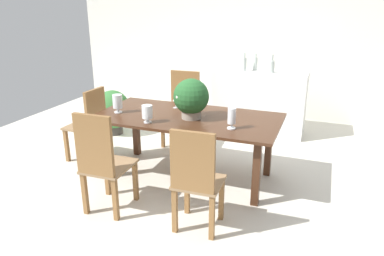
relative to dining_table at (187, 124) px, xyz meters
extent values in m
plane|color=silver|center=(0.00, 0.17, -0.65)|extent=(7.04, 7.04, 0.00)
cube|color=silver|center=(0.00, 2.77, 0.65)|extent=(6.40, 0.10, 2.60)
cube|color=#422616|center=(0.00, 0.00, 0.07)|extent=(2.06, 1.03, 0.03)
cube|color=#422616|center=(-0.88, -0.36, -0.30)|extent=(0.08, 0.08, 0.71)
cube|color=#422616|center=(0.88, -0.36, -0.30)|extent=(0.08, 0.08, 0.71)
cube|color=#422616|center=(-0.88, 0.36, -0.30)|extent=(0.08, 0.08, 0.71)
cube|color=#422616|center=(0.88, 0.36, -0.30)|extent=(0.08, 0.08, 0.71)
cube|color=brown|center=(-0.30, -0.70, -0.44)|extent=(0.04, 0.04, 0.43)
cube|color=brown|center=(-0.64, -0.71, -0.44)|extent=(0.04, 0.04, 0.43)
cube|color=brown|center=(-0.29, -1.10, -0.44)|extent=(0.04, 0.04, 0.43)
cube|color=brown|center=(-0.63, -1.11, -0.44)|extent=(0.04, 0.04, 0.43)
cube|color=#8F6F4C|center=(-0.46, -0.90, -0.21)|extent=(0.42, 0.48, 0.03)
cube|color=brown|center=(-0.46, -1.12, 0.09)|extent=(0.38, 0.05, 0.57)
cube|color=brown|center=(-0.65, 0.71, -0.44)|extent=(0.05, 0.05, 0.43)
cube|color=brown|center=(-0.26, 0.72, -0.44)|extent=(0.05, 0.05, 0.43)
cube|color=brown|center=(-0.66, 1.09, -0.44)|extent=(0.05, 0.05, 0.43)
cube|color=brown|center=(-0.28, 1.10, -0.44)|extent=(0.05, 0.05, 0.43)
cube|color=#8F6F4C|center=(-0.46, 0.90, -0.21)|extent=(0.48, 0.47, 0.03)
cube|color=brown|center=(-0.47, 1.11, 0.09)|extent=(0.42, 0.06, 0.57)
cube|color=brown|center=(0.63, -0.74, -0.44)|extent=(0.05, 0.05, 0.43)
cube|color=brown|center=(0.29, -0.75, -0.44)|extent=(0.05, 0.05, 0.43)
cube|color=brown|center=(0.64, -1.06, -0.44)|extent=(0.05, 0.05, 0.43)
cube|color=brown|center=(0.30, -1.07, -0.44)|extent=(0.05, 0.05, 0.43)
cube|color=#8F6F4C|center=(0.46, -0.90, -0.21)|extent=(0.43, 0.42, 0.03)
cube|color=brown|center=(0.47, -1.09, 0.07)|extent=(0.38, 0.05, 0.53)
cube|color=brown|center=(-1.59, 0.17, -0.44)|extent=(0.05, 0.05, 0.43)
cube|color=brown|center=(-1.60, -0.16, -0.44)|extent=(0.05, 0.05, 0.43)
cube|color=brown|center=(-1.24, 0.16, -0.44)|extent=(0.05, 0.05, 0.43)
cube|color=brown|center=(-1.25, -0.17, -0.44)|extent=(0.05, 0.05, 0.43)
cube|color=#8F6F4C|center=(-1.42, 0.00, -0.21)|extent=(0.44, 0.42, 0.03)
cube|color=brown|center=(-1.22, -0.01, 0.05)|extent=(0.05, 0.37, 0.49)
cylinder|color=gray|center=(0.07, -0.05, 0.14)|extent=(0.21, 0.21, 0.10)
sphere|color=#235628|center=(0.07, -0.05, 0.34)|extent=(0.39, 0.39, 0.39)
sphere|color=silver|center=(0.01, 0.10, 0.44)|extent=(0.06, 0.06, 0.06)
sphere|color=silver|center=(-0.03, -0.20, 0.35)|extent=(0.05, 0.05, 0.05)
sphere|color=silver|center=(0.15, -0.13, 0.28)|extent=(0.06, 0.06, 0.06)
sphere|color=silver|center=(0.05, -0.18, 0.34)|extent=(0.04, 0.04, 0.04)
cylinder|color=silver|center=(-0.80, -0.15, 0.09)|extent=(0.09, 0.09, 0.01)
cylinder|color=silver|center=(-0.80, -0.15, 0.12)|extent=(0.03, 0.03, 0.05)
cylinder|color=silver|center=(-0.80, -0.15, 0.22)|extent=(0.11, 0.11, 0.15)
cylinder|color=silver|center=(0.57, -0.24, 0.09)|extent=(0.09, 0.09, 0.01)
cylinder|color=silver|center=(0.57, -0.24, 0.12)|extent=(0.02, 0.02, 0.05)
cylinder|color=silver|center=(0.57, -0.24, 0.23)|extent=(0.08, 0.08, 0.16)
cylinder|color=silver|center=(-0.31, -0.36, 0.09)|extent=(0.09, 0.09, 0.01)
cylinder|color=silver|center=(-0.31, -0.36, 0.12)|extent=(0.02, 0.02, 0.04)
cylinder|color=silver|center=(-0.31, -0.36, 0.21)|extent=(0.11, 0.11, 0.14)
cylinder|color=silver|center=(-0.26, 0.26, 0.09)|extent=(0.06, 0.06, 0.00)
cylinder|color=silver|center=(-0.26, 0.26, 0.14)|extent=(0.01, 0.01, 0.08)
cone|color=silver|center=(-0.26, 0.26, 0.21)|extent=(0.07, 0.07, 0.07)
cube|color=silver|center=(0.46, 1.85, -0.17)|extent=(1.40, 0.53, 0.96)
cylinder|color=#B2BFB7|center=(0.63, 1.78, 0.40)|extent=(0.08, 0.08, 0.18)
cylinder|color=#B2BFB7|center=(0.63, 1.78, 0.53)|extent=(0.03, 0.03, 0.09)
cylinder|color=#B2BFB7|center=(0.23, 1.76, 0.41)|extent=(0.07, 0.07, 0.19)
cylinder|color=#B2BFB7|center=(0.23, 1.76, 0.54)|extent=(0.03, 0.03, 0.08)
cylinder|color=#B2BFB7|center=(0.37, 1.90, 0.41)|extent=(0.07, 0.07, 0.19)
cylinder|color=#B2BFB7|center=(0.37, 1.90, 0.53)|extent=(0.03, 0.03, 0.06)
cylinder|color=#423D38|center=(-1.61, 0.95, -0.57)|extent=(0.27, 0.27, 0.17)
ellipsoid|color=#387538|center=(-1.61, 0.95, -0.26)|extent=(0.54, 0.54, 0.60)
camera|label=1|loc=(1.43, -3.62, 1.31)|focal=33.97mm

